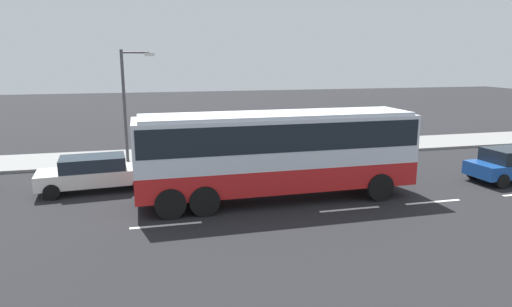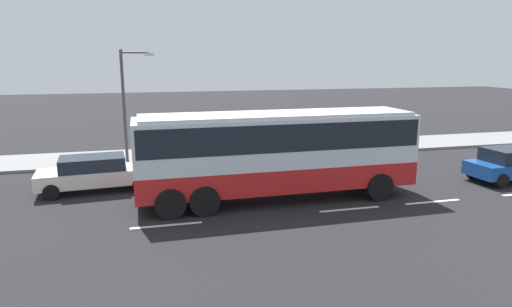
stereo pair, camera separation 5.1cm
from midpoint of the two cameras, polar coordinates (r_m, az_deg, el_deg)
name	(u,v)px [view 1 (the left image)]	position (r m, az deg, el deg)	size (l,w,h in m)	color
ground_plane	(315,196)	(18.53, 7.60, -5.39)	(120.00, 120.00, 0.00)	black
sidewalk_curb	(260,151)	(26.78, 0.57, 0.34)	(80.00, 4.00, 0.15)	gray
lane_centreline	(229,220)	(15.76, -3.37, -8.46)	(29.32, 0.16, 0.01)	white
coach_bus	(278,147)	(17.41, 2.85, 0.88)	(10.99, 2.73, 3.47)	red
car_white_minivan	(96,172)	(20.09, -19.77, -2.29)	(4.87, 2.20, 1.49)	white
pedestrian_near_curb	(387,132)	(28.28, 16.43, 2.70)	(0.32, 0.32, 1.74)	brown
pedestrian_at_crossing	(350,132)	(27.92, 11.96, 2.71)	(0.32, 0.32, 1.66)	#38334C
street_lamp	(128,97)	(24.26, -16.00, 6.95)	(1.72, 0.24, 5.82)	#47474C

